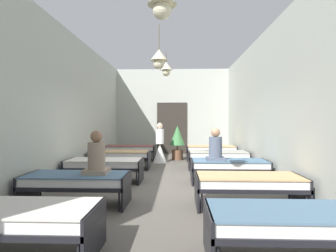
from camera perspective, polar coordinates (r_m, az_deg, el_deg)
ground_plane at (r=7.05m, az=-0.37°, el=-12.05°), size 5.85×12.52×0.10m
room_shell at (r=8.06m, az=0.01°, el=4.22°), size 5.65×12.12×3.97m
bed_left_row_0 at (r=3.76m, az=-29.26°, el=-16.37°), size 1.90×0.84×0.57m
bed_right_row_0 at (r=3.49m, az=24.53°, el=-17.71°), size 1.90×0.84×0.57m
bed_left_row_1 at (r=5.42m, az=-18.52°, el=-10.86°), size 1.90×0.84×0.57m
bed_right_row_1 at (r=5.24m, az=16.46°, el=-11.27°), size 1.90×0.84×0.57m
bed_left_row_2 at (r=7.20m, az=-13.10°, el=-7.84°), size 1.90×0.84×0.57m
bed_right_row_2 at (r=7.06m, az=12.63°, el=-8.02°), size 1.90×0.84×0.57m
bed_left_row_3 at (r=9.03m, az=-9.90°, el=-6.00°), size 1.90×0.84×0.57m
bed_right_row_3 at (r=8.92m, az=10.41°, el=-6.09°), size 1.90×0.84×0.57m
bed_left_row_4 at (r=10.88m, az=-7.79°, el=-4.77°), size 1.90×0.84×0.57m
bed_right_row_4 at (r=10.79m, az=8.97°, el=-4.82°), size 1.90×0.84×0.57m
nurse_near_aisle at (r=10.13m, az=-1.71°, el=-4.68°), size 0.52×0.52×1.49m
patient_seated_primary at (r=6.87m, az=9.89°, el=-4.65°), size 0.44×0.44×0.80m
patient_seated_secondary at (r=5.30m, az=-14.72°, el=-6.40°), size 0.44×0.44×0.80m
potted_plant at (r=10.85m, az=1.96°, el=-2.77°), size 0.61×0.61×1.36m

